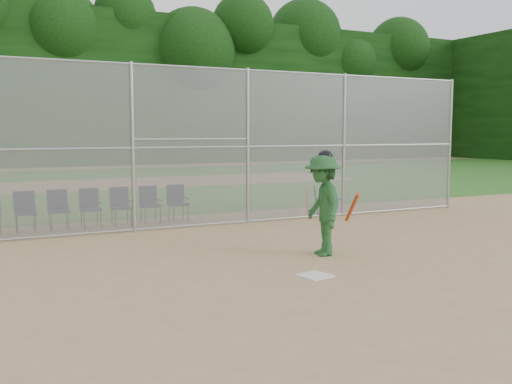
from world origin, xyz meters
name	(u,v)px	position (x,y,z in m)	size (l,w,h in m)	color
ground	(319,267)	(0.00, 0.00, 0.00)	(100.00, 100.00, 0.00)	tan
grass_strip	(106,184)	(0.00, 18.00, 0.01)	(100.00, 100.00, 0.00)	#28651E
dirt_patch_far	(106,184)	(0.00, 18.00, 0.01)	(24.00, 24.00, 0.00)	#A57E5B
backstop_fence	(212,144)	(0.00, 5.00, 2.07)	(16.09, 0.09, 4.00)	gray
treeline	(94,67)	(0.00, 20.00, 5.50)	(81.00, 60.00, 11.00)	black
home_plate	(315,276)	(-0.40, -0.50, 0.01)	(0.47, 0.47, 0.02)	silver
batter_at_plate	(323,205)	(0.61, 0.84, 0.98)	(1.02, 1.43, 2.04)	#205227
water_cooler	(339,205)	(4.21, 5.51, 0.23)	(0.35, 0.35, 0.45)	white
spare_bats	(316,201)	(3.34, 5.38, 0.42)	(0.66, 0.29, 0.84)	#D84C14
chair_2	(25,212)	(-4.33, 6.16, 0.48)	(0.54, 0.52, 0.96)	#0F1937
chair_3	(59,210)	(-3.57, 6.16, 0.48)	(0.54, 0.52, 0.96)	#0F1937
chair_4	(91,208)	(-2.80, 6.16, 0.48)	(0.54, 0.52, 0.96)	#0F1937
chair_5	(121,206)	(-2.04, 6.16, 0.48)	(0.54, 0.52, 0.96)	#0F1937
chair_6	(150,205)	(-1.28, 6.16, 0.48)	(0.54, 0.52, 0.96)	#0F1937
chair_7	(178,203)	(-0.52, 6.16, 0.48)	(0.54, 0.52, 0.96)	#0F1937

